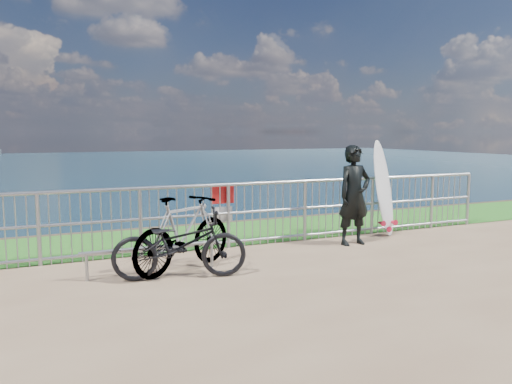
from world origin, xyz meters
name	(u,v)px	position (x,y,z in m)	size (l,w,h in m)	color
grass_strip	(233,233)	(0.00, 2.70, 0.01)	(120.00, 120.00, 0.00)	#236D1E
railing	(256,213)	(0.01, 1.60, 0.58)	(10.06, 0.10, 1.13)	#989AA0
surfer	(354,195)	(1.64, 0.96, 0.88)	(0.64, 0.42, 1.76)	black
surfboard	(384,191)	(2.64, 1.44, 0.85)	(0.60, 0.57, 1.86)	white
bicycle_near	(180,244)	(-1.74, 0.14, 0.48)	(0.63, 1.82, 0.95)	black
bicycle_far	(184,233)	(-1.59, 0.51, 0.55)	(0.52, 1.83, 1.10)	black
bike_rack	(152,250)	(-2.04, 0.52, 0.34)	(1.96, 0.05, 0.41)	#989AA0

